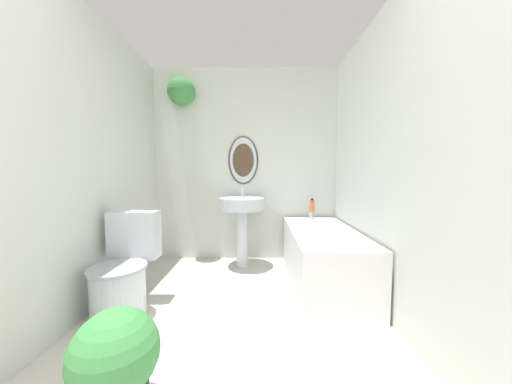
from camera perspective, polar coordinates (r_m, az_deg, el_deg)
name	(u,v)px	position (r m, az deg, el deg)	size (l,w,h in m)	color
wall_back	(239,158)	(3.28, -3.73, 7.49)	(2.41, 0.33, 2.40)	silver
wall_left	(70,159)	(2.28, -35.96, 5.89)	(0.06, 2.96, 2.40)	silver
wall_right	(400,159)	(2.08, 29.39, 6.40)	(0.06, 2.96, 2.40)	silver
toilet	(124,273)	(2.35, -27.29, -15.70)	(0.41, 0.57, 0.78)	silver
pedestal_sink	(242,212)	(2.99, -3.17, -4.52)	(0.53, 0.53, 0.91)	silver
bathtub	(323,256)	(2.69, 14.58, -13.56)	(0.63, 1.42, 0.62)	silver
shampoo_bottle	(312,206)	(3.20, 12.34, -3.07)	(0.06, 0.06, 0.17)	#DB6633
potted_plant	(116,361)	(1.50, -28.72, -30.04)	(0.38, 0.38, 0.50)	#47474C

